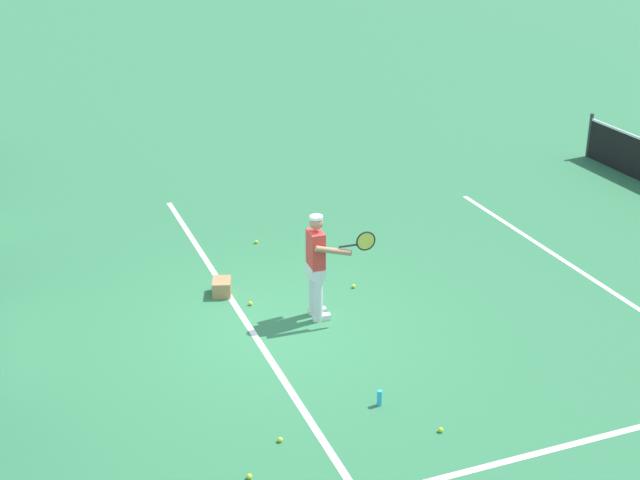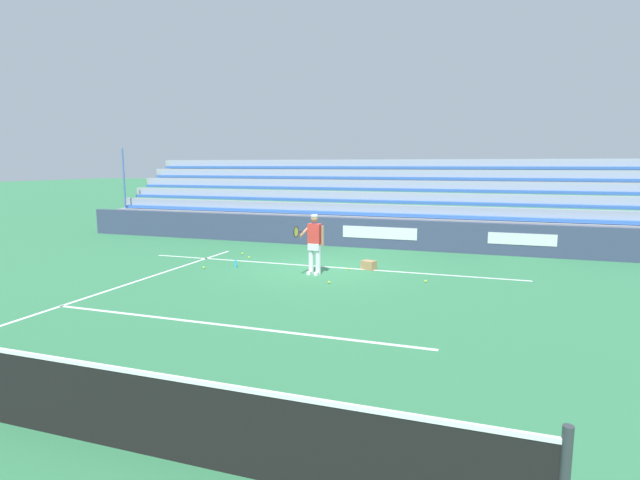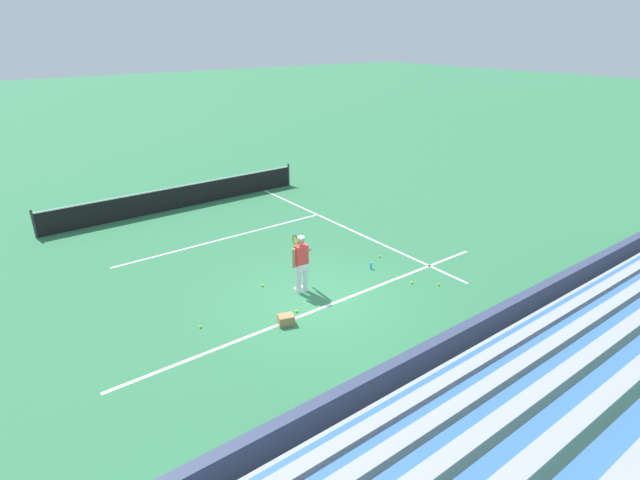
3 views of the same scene
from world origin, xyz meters
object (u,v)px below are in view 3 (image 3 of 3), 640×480
tennis_ball_by_box (380,256)px  tennis_ball_near_player (412,283)px  tennis_net (180,197)px  ball_box_cardboard (286,320)px  tennis_ball_midcourt (297,311)px  tennis_ball_far_left (262,285)px  water_bottle (371,266)px  tennis_ball_toward_net (439,285)px  tennis_player (301,263)px  tennis_ball_stray_back (200,327)px

tennis_ball_by_box → tennis_ball_near_player: bearing=-105.2°
tennis_ball_near_player → tennis_net: bearing=104.5°
ball_box_cardboard → tennis_ball_midcourt: size_ratio=6.06×
tennis_ball_near_player → tennis_ball_far_left: bearing=145.1°
ball_box_cardboard → water_bottle: size_ratio=1.82×
ball_box_cardboard → tennis_ball_toward_net: bearing=-11.6°
ball_box_cardboard → water_bottle: bearing=15.3°
tennis_ball_near_player → tennis_player: bearing=151.0°
water_bottle → tennis_ball_toward_net: bearing=-67.6°
ball_box_cardboard → tennis_ball_far_left: (0.57, 2.13, -0.10)m
tennis_ball_far_left → water_bottle: 3.51m
tennis_ball_stray_back → tennis_ball_midcourt: size_ratio=1.00×
tennis_ball_by_box → tennis_net: bearing=110.7°
tennis_ball_far_left → tennis_ball_near_player: same height
tennis_ball_by_box → water_bottle: 0.95m
tennis_player → tennis_ball_toward_net: 4.15m
tennis_ball_stray_back → tennis_ball_by_box: same height
tennis_player → ball_box_cardboard: (-1.32, -1.19, -0.76)m
tennis_ball_far_left → tennis_ball_by_box: 4.22m
tennis_ball_midcourt → water_bottle: bearing=12.5°
ball_box_cardboard → tennis_ball_far_left: ball_box_cardboard is taller
tennis_ball_midcourt → tennis_ball_by_box: 4.37m
tennis_ball_stray_back → tennis_ball_far_left: size_ratio=1.00×
tennis_ball_midcourt → water_bottle: water_bottle is taller
tennis_net → tennis_ball_near_player: bearing=-75.5°
tennis_ball_midcourt → tennis_ball_near_player: (3.66, -0.73, 0.00)m
ball_box_cardboard → water_bottle: 4.06m
tennis_ball_midcourt → tennis_ball_toward_net: size_ratio=1.00×
ball_box_cardboard → tennis_ball_far_left: bearing=75.0°
tennis_ball_toward_net → tennis_ball_far_left: bearing=143.5°
tennis_ball_stray_back → tennis_player: bearing=0.5°
tennis_player → tennis_ball_midcourt: tennis_player is taller
tennis_player → tennis_net: (0.12, 9.07, -0.40)m
tennis_ball_far_left → tennis_ball_near_player: (3.64, -2.54, 0.00)m
tennis_ball_near_player → tennis_ball_toward_net: size_ratio=1.00×
ball_box_cardboard → tennis_ball_stray_back: size_ratio=6.06×
tennis_ball_near_player → ball_box_cardboard: bearing=174.4°
tennis_ball_far_left → tennis_ball_near_player: 4.44m
tennis_ball_far_left → tennis_ball_by_box: same height
tennis_player → tennis_ball_toward_net: tennis_player is taller
tennis_ball_by_box → tennis_ball_stray_back: bearing=-176.7°
tennis_ball_midcourt → tennis_ball_near_player: 3.74m
tennis_player → tennis_ball_near_player: size_ratio=25.98×
tennis_ball_near_player → water_bottle: 1.51m
ball_box_cardboard → tennis_ball_near_player: 4.23m
water_bottle → ball_box_cardboard: bearing=-164.7°
tennis_ball_far_left → tennis_ball_toward_net: bearing=-36.5°
tennis_ball_stray_back → tennis_ball_by_box: (6.58, 0.38, 0.00)m
tennis_player → tennis_ball_stray_back: bearing=-179.5°
water_bottle → tennis_net: size_ratio=0.02×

